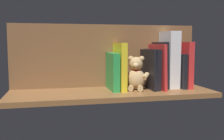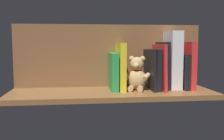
{
  "view_description": "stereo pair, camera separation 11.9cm",
  "coord_description": "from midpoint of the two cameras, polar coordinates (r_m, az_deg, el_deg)",
  "views": [
    {
      "loc": [
        25.69,
        115.28,
        21.76
      ],
      "look_at": [
        0.0,
        0.0,
        9.61
      ],
      "focal_mm": 41.89,
      "sensor_mm": 36.0,
      "label": 1
    },
    {
      "loc": [
        14.0,
        117.28,
        21.76
      ],
      "look_at": [
        0.0,
        0.0,
        9.61
      ],
      "focal_mm": 41.89,
      "sensor_mm": 36.0,
      "label": 2
    }
  ],
  "objects": [
    {
      "name": "ground_plane",
      "position": [
        1.2,
        -2.84,
        -5.1
      ],
      "size": [
        92.77,
        30.53,
        2.2
      ],
      "primitive_type": "cube",
      "color": "brown"
    },
    {
      "name": "book_4",
      "position": [
        1.26,
        6.1,
        0.25
      ],
      "size": [
        2.25,
        17.99,
        18.92
      ],
      "primitive_type": "cube",
      "color": "black",
      "rests_on": "ground_plane"
    },
    {
      "name": "book_7",
      "position": [
        1.22,
        -2.67,
        -0.31
      ],
      "size": [
        3.09,
        17.15,
        17.26
      ],
      "primitive_type": "cube",
      "color": "green",
      "rests_on": "ground_plane"
    },
    {
      "name": "book_2",
      "position": [
        1.29,
        7.95,
        1.12
      ],
      "size": [
        3.69,
        14.67,
        22.42
      ],
      "primitive_type": "cube",
      "rotation": [
        0.0,
        0.04,
        0.0
      ],
      "color": "black",
      "rests_on": "ground_plane"
    },
    {
      "name": "book_3",
      "position": [
        1.26,
        7.25,
        0.76
      ],
      "size": [
        1.98,
        19.87,
        21.29
      ],
      "primitive_type": "cube",
      "rotation": [
        0.0,
        0.03,
        0.0
      ],
      "color": "red",
      "rests_on": "ground_plane"
    },
    {
      "name": "book_1",
      "position": [
        1.32,
        11.68,
        -0.11
      ],
      "size": [
        1.95,
        16.75,
        16.56
      ],
      "primitive_type": "cube",
      "color": "black",
      "rests_on": "ground_plane"
    },
    {
      "name": "teddy_bear",
      "position": [
        1.22,
        2.5,
        -1.07
      ],
      "size": [
        12.13,
        12.08,
        15.86
      ],
      "rotation": [
        0.0,
        0.0,
        -0.34
      ],
      "color": "tan",
      "rests_on": "ground_plane"
    },
    {
      "name": "dictionary_thick_white",
      "position": [
        1.31,
        9.85,
        2.28
      ],
      "size": [
        5.4,
        14.29,
        27.5
      ],
      "primitive_type": "cube",
      "color": "white",
      "rests_on": "ground_plane"
    },
    {
      "name": "book_0",
      "position": [
        1.33,
        12.82,
        1.17
      ],
      "size": [
        2.72,
        16.78,
        22.37
      ],
      "primitive_type": "cube",
      "color": "red",
      "rests_on": "ground_plane"
    },
    {
      "name": "book_6",
      "position": [
        1.22,
        -1.08,
        0.81
      ],
      "size": [
        2.78,
        17.31,
        21.91
      ],
      "primitive_type": "cube",
      "color": "yellow",
      "rests_on": "ground_plane"
    },
    {
      "name": "shelf_back_panel",
      "position": [
        1.31,
        -3.84,
        3.11
      ],
      "size": [
        92.77,
        1.5,
        30.97
      ],
      "primitive_type": "cube",
      "color": "brown",
      "rests_on": "ground_plane"
    },
    {
      "name": "book_5",
      "position": [
        1.25,
        5.2,
        0.17
      ],
      "size": [
        1.75,
        18.95,
        18.75
      ],
      "primitive_type": "cube",
      "rotation": [
        0.0,
        0.03,
        0.0
      ],
      "color": "black",
      "rests_on": "ground_plane"
    }
  ]
}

